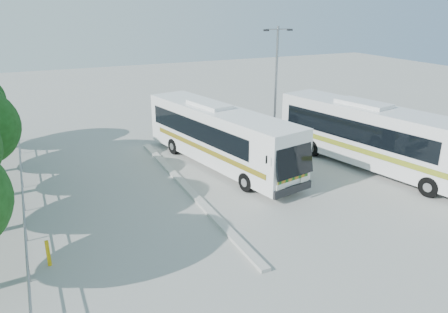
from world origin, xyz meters
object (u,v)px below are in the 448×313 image
coach_main (220,135)px  bollard (48,253)px  coach_adjacent (376,136)px  lamppost (276,82)px

coach_main → bollard: (-10.02, -6.91, -1.36)m
coach_main → coach_adjacent: bearing=-39.6°
bollard → coach_adjacent: bearing=8.6°
coach_main → coach_adjacent: (7.89, -4.21, 0.09)m
coach_adjacent → lamppost: size_ratio=1.69×
coach_adjacent → bollard: (-17.91, -2.70, -1.45)m
coach_main → bollard: coach_main is taller
coach_adjacent → bollard: size_ratio=12.94×
coach_main → coach_adjacent: coach_adjacent is taller
coach_adjacent → coach_main: bearing=139.8°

